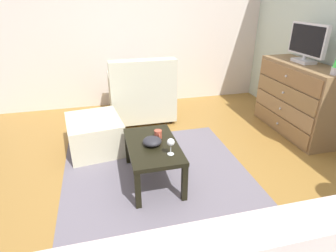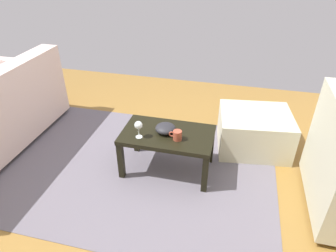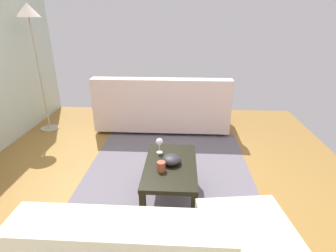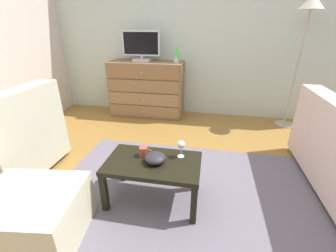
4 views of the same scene
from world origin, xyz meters
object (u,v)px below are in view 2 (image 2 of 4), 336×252
coffee_table (168,138)px  ottoman (254,131)px  bowl_decorative (166,128)px  wine_glass (138,126)px  mug (177,135)px

coffee_table → ottoman: size_ratio=1.17×
bowl_decorative → wine_glass: bearing=32.2°
wine_glass → mug: wine_glass is taller
wine_glass → mug: 0.34m
coffee_table → ottoman: (-0.78, -0.56, -0.15)m
coffee_table → ottoman: bearing=-144.4°
coffee_table → bowl_decorative: bearing=-19.7°
coffee_table → mug: size_ratio=7.16×
ottoman → wine_glass: bearing=34.1°
mug → bowl_decorative: size_ratio=0.63×
mug → ottoman: (-0.67, -0.63, -0.25)m
coffee_table → bowl_decorative: (0.02, -0.01, 0.10)m
coffee_table → wine_glass: (0.22, 0.12, 0.17)m
wine_glass → mug: size_ratio=1.38×
coffee_table → wine_glass: 0.31m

